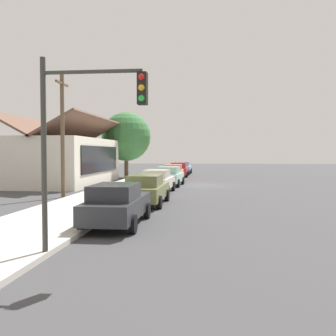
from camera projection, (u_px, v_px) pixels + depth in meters
ground_plane at (202, 185)px, 31.42m from camera, size 120.00×120.00×0.00m
sidewalk_curb at (136, 184)px, 32.05m from camera, size 60.00×4.20×0.16m
car_charcoal at (117, 204)px, 14.13m from camera, size 4.83×1.99×1.59m
car_olive at (146, 189)px, 19.72m from camera, size 4.87×2.04×1.59m
car_ivory at (158, 181)px, 25.40m from camera, size 4.69×2.08×1.59m
car_seafoam at (169, 176)px, 30.78m from camera, size 4.79×2.25×1.59m
car_coral at (173, 172)px, 36.46m from camera, size 4.92×2.23×1.59m
car_cherry at (179, 169)px, 42.44m from camera, size 4.45×2.14×1.59m
car_skyblue at (183, 168)px, 47.84m from camera, size 4.80×2.12×1.59m
storefront_building at (64, 160)px, 32.77m from camera, size 13.23×6.87×5.82m
shade_tree at (126, 137)px, 40.80m from camera, size 5.30×5.30×7.11m
traffic_light_main at (83, 124)px, 9.58m from camera, size 0.37×2.79×5.20m
utility_pole_wooden at (63, 133)px, 22.71m from camera, size 1.80×0.24×7.50m
fire_hydrant_red at (117, 195)px, 19.77m from camera, size 0.22×0.22×0.71m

